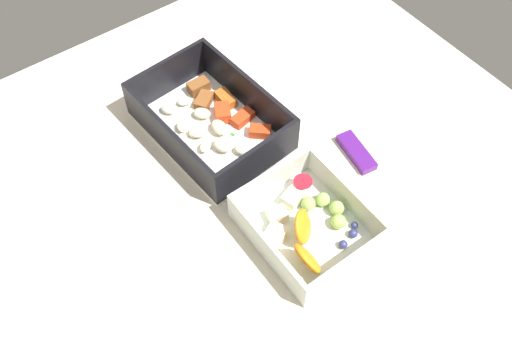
{
  "coord_description": "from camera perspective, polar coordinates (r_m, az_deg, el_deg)",
  "views": [
    {
      "loc": [
        34.19,
        -27.51,
        66.39
      ],
      "look_at": [
        -1.33,
        -1.56,
        4.0
      ],
      "focal_mm": 39.99,
      "sensor_mm": 36.0,
      "label": 1
    }
  ],
  "objects": [
    {
      "name": "candy_bar",
      "position": [
        0.81,
        10.01,
        1.82
      ],
      "size": [
        7.29,
        3.46,
        1.2
      ],
      "primitive_type": "cube",
      "rotation": [
        0.0,
        0.0,
        -0.16
      ],
      "color": "#51197A",
      "rests_on": "table_surface"
    },
    {
      "name": "table_surface",
      "position": [
        0.79,
        1.49,
        -1.35
      ],
      "size": [
        80.0,
        80.0,
        2.0
      ],
      "primitive_type": "cube",
      "color": "beige",
      "rests_on": "ground"
    },
    {
      "name": "fruit_bowl",
      "position": [
        0.72,
        5.06,
        -5.42
      ],
      "size": [
        15.8,
        13.52,
        5.47
      ],
      "rotation": [
        0.0,
        0.0,
        -0.0
      ],
      "color": "silver",
      "rests_on": "table_surface"
    },
    {
      "name": "pasta_container",
      "position": [
        0.82,
        -4.44,
        4.84
      ],
      "size": [
        22.2,
        16.15,
        6.75
      ],
      "rotation": [
        0.0,
        0.0,
        0.08
      ],
      "color": "white",
      "rests_on": "table_surface"
    }
  ]
}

